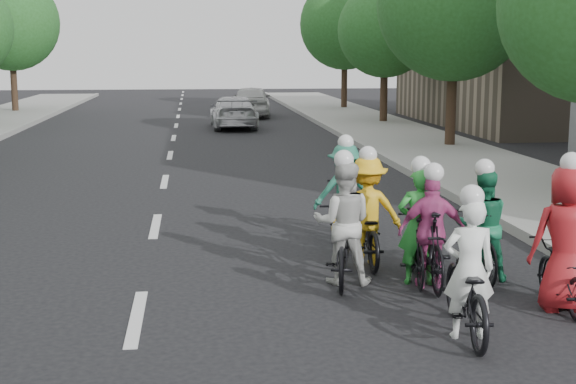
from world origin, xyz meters
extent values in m
plane|color=black|center=(0.00, 0.00, 0.00)|extent=(120.00, 120.00, 0.00)
cube|color=gray|center=(8.00, 10.00, 0.07)|extent=(4.00, 80.00, 0.15)
cube|color=#999993|center=(6.05, 10.00, 0.09)|extent=(0.18, 80.00, 0.18)
cube|color=gray|center=(16.00, 24.00, 4.00)|extent=(10.00, 14.00, 8.00)
cylinder|color=black|center=(-8.20, 33.00, 1.24)|extent=(0.32, 0.32, 2.48)
sphere|color=#23571D|center=(-8.20, 33.00, 4.53)|extent=(4.80, 4.80, 4.80)
cylinder|color=black|center=(8.80, 15.60, 1.24)|extent=(0.32, 0.32, 2.48)
sphere|color=#23571D|center=(8.80, 15.60, 4.53)|extent=(4.80, 4.80, 4.80)
cylinder|color=black|center=(8.80, 24.60, 1.14)|extent=(0.32, 0.32, 2.27)
sphere|color=#23571D|center=(8.80, 24.60, 3.97)|extent=(4.00, 4.00, 4.00)
cylinder|color=black|center=(8.80, 33.60, 1.24)|extent=(0.32, 0.32, 2.48)
sphere|color=#23571D|center=(8.80, 33.60, 4.53)|extent=(4.80, 4.80, 4.80)
imported|color=black|center=(3.56, -0.96, 0.49)|extent=(0.85, 1.91, 0.97)
imported|color=white|center=(3.56, -1.06, 0.76)|extent=(0.59, 0.42, 1.51)
sphere|color=white|center=(3.56, -1.06, 1.53)|extent=(0.26, 0.26, 0.26)
imported|color=black|center=(4.49, 1.16, 0.47)|extent=(0.52, 1.59, 0.94)
imported|color=#186F48|center=(4.49, 1.06, 0.75)|extent=(0.75, 0.60, 1.49)
sphere|color=white|center=(4.49, 1.06, 1.51)|extent=(0.26, 0.26, 0.26)
imported|color=black|center=(3.13, 2.13, 0.47)|extent=(0.66, 1.79, 0.93)
imported|color=yellow|center=(3.13, 2.03, 0.78)|extent=(1.03, 0.61, 1.57)
sphere|color=white|center=(3.13, 2.03, 1.59)|extent=(0.26, 0.26, 0.26)
imported|color=black|center=(3.72, 0.91, 0.52)|extent=(0.63, 1.75, 1.03)
imported|color=#C4458A|center=(3.72, 0.81, 0.74)|extent=(0.90, 0.43, 1.49)
sphere|color=white|center=(3.72, 0.81, 1.51)|extent=(0.26, 0.26, 0.26)
imported|color=black|center=(5.00, -0.20, 0.40)|extent=(0.66, 1.55, 0.79)
imported|color=#A31A1F|center=(5.00, -0.30, 0.87)|extent=(0.90, 0.63, 1.74)
sphere|color=white|center=(5.00, -0.30, 1.76)|extent=(0.26, 0.26, 0.26)
imported|color=black|center=(3.60, 1.09, 0.46)|extent=(0.67, 1.59, 0.92)
imported|color=green|center=(3.60, 0.99, 0.78)|extent=(0.62, 0.46, 1.55)
sphere|color=white|center=(3.60, 0.99, 1.57)|extent=(0.26, 0.26, 0.26)
imported|color=black|center=(2.62, 1.25, 0.47)|extent=(0.96, 1.88, 0.94)
imported|color=beige|center=(2.62, 1.15, 0.81)|extent=(0.89, 0.76, 1.62)
sphere|color=white|center=(2.62, 1.15, 1.64)|extent=(0.26, 0.26, 0.26)
imported|color=black|center=(3.12, 3.71, 0.49)|extent=(0.53, 1.65, 0.98)
imported|color=#27755C|center=(3.12, 3.61, 0.79)|extent=(1.04, 0.63, 1.57)
sphere|color=white|center=(3.12, 3.61, 1.59)|extent=(0.26, 0.26, 0.26)
imported|color=silver|center=(2.34, 23.63, 0.65)|extent=(1.88, 4.49, 1.30)
imported|color=silver|center=(3.51, 29.42, 0.75)|extent=(2.18, 4.56, 1.50)
camera|label=1|loc=(0.69, -8.97, 3.00)|focal=50.00mm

